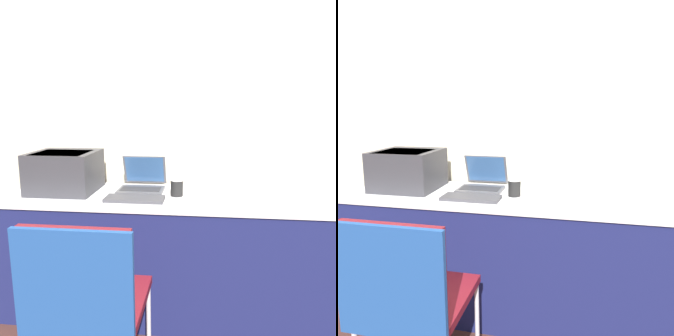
% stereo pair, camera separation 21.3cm
% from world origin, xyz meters
% --- Properties ---
extents(wall_back, '(8.00, 0.05, 2.60)m').
position_xyz_m(wall_back, '(0.00, 0.75, 1.30)').
color(wall_back, beige).
rests_on(wall_back, ground_plane).
extents(table, '(2.30, 0.65, 0.80)m').
position_xyz_m(table, '(0.00, 0.31, 0.40)').
color(table, '#191E51').
rests_on(table, ground_plane).
extents(printer, '(0.43, 0.41, 0.27)m').
position_xyz_m(printer, '(-0.80, 0.37, 0.94)').
color(printer, '#333338').
rests_on(printer, table).
extents(laptop_left, '(0.31, 0.31, 0.23)m').
position_xyz_m(laptop_left, '(-0.28, 0.46, 0.85)').
color(laptop_left, '#4C4C51').
rests_on(laptop_left, table).
extents(external_keyboard, '(0.37, 0.15, 0.02)m').
position_xyz_m(external_keyboard, '(-0.28, 0.19, 0.81)').
color(external_keyboard, '#3D3D42').
rests_on(external_keyboard, table).
extents(coffee_cup, '(0.08, 0.08, 0.11)m').
position_xyz_m(coffee_cup, '(-0.02, 0.32, 0.85)').
color(coffee_cup, black).
rests_on(coffee_cup, table).
extents(chair, '(0.47, 0.50, 0.93)m').
position_xyz_m(chair, '(-0.33, -0.54, 0.58)').
color(chair, maroon).
rests_on(chair, ground_plane).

